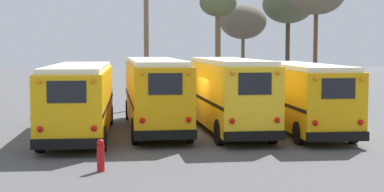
% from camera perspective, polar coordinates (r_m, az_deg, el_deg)
% --- Properties ---
extents(ground_plane, '(160.00, 160.00, 0.00)m').
position_cam_1_polar(ground_plane, '(26.73, 0.04, -3.61)').
color(ground_plane, '#4C4C4F').
extents(school_bus_0, '(2.63, 10.12, 3.13)m').
position_cam_1_polar(school_bus_0, '(25.94, -10.86, -0.17)').
color(school_bus_0, '#EAAA0F').
rests_on(school_bus_0, ground).
extents(school_bus_1, '(2.86, 10.65, 3.33)m').
position_cam_1_polar(school_bus_1, '(27.51, -3.63, 0.43)').
color(school_bus_1, '#E5A00C').
rests_on(school_bus_1, ground).
extents(school_bus_2, '(2.89, 9.52, 3.35)m').
position_cam_1_polar(school_bus_2, '(26.79, 3.58, 0.32)').
color(school_bus_2, yellow).
rests_on(school_bus_2, ground).
extents(school_bus_3, '(2.65, 10.20, 3.13)m').
position_cam_1_polar(school_bus_3, '(27.65, 10.35, 0.13)').
color(school_bus_3, '#E5A00C').
rests_on(school_bus_3, ground).
extents(utility_pole, '(1.80, 0.31, 9.42)m').
position_cam_1_polar(utility_pole, '(37.18, -4.46, 6.27)').
color(utility_pole, brown).
rests_on(utility_pole, ground).
extents(bare_tree_0, '(3.43, 3.43, 7.01)m').
position_cam_1_polar(bare_tree_0, '(44.12, 4.98, 7.15)').
color(bare_tree_0, brown).
rests_on(bare_tree_0, ground).
extents(bare_tree_2, '(4.00, 4.00, 8.67)m').
position_cam_1_polar(bare_tree_2, '(46.79, 9.31, 8.72)').
color(bare_tree_2, '#473323').
rests_on(bare_tree_2, ground).
extents(bare_tree_3, '(2.52, 2.52, 7.79)m').
position_cam_1_polar(bare_tree_3, '(40.10, 2.54, 8.69)').
color(bare_tree_3, brown).
rests_on(bare_tree_3, ground).
extents(fire_hydrant, '(0.24, 0.24, 1.03)m').
position_cam_1_polar(fire_hydrant, '(18.81, -8.85, -5.69)').
color(fire_hydrant, '#B21414').
rests_on(fire_hydrant, ground).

